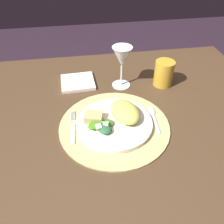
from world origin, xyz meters
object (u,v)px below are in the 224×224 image
at_px(fork, 73,128).
at_px(wine_glass, 122,58).
at_px(dining_table, 106,140).
at_px(amber_tumbler, 164,73).
at_px(dinner_plate, 114,123).
at_px(napkin, 78,82).
at_px(spoon, 153,115).

relative_size(fork, wine_glass, 0.93).
xyz_separation_m(dining_table, amber_tumbler, (0.26, 0.18, 0.16)).
bearing_deg(dining_table, dinner_plate, -58.99).
bearing_deg(napkin, dinner_plate, -68.73).
relative_size(dinner_plate, amber_tumbler, 2.41).
xyz_separation_m(dinner_plate, napkin, (-0.11, 0.28, -0.01)).
xyz_separation_m(dining_table, spoon, (0.16, -0.01, 0.11)).
bearing_deg(dinner_plate, amber_tumbler, 42.40).
relative_size(dinner_plate, spoon, 1.86).
xyz_separation_m(fork, wine_glass, (0.20, 0.23, 0.11)).
distance_m(napkin, wine_glass, 0.21).
xyz_separation_m(napkin, wine_glass, (0.18, -0.04, 0.12)).
bearing_deg(fork, spoon, 4.65).
bearing_deg(dinner_plate, dining_table, 121.01).
height_order(dinner_plate, napkin, dinner_plate).
height_order(dining_table, napkin, napkin).
bearing_deg(dining_table, napkin, 109.45).
relative_size(spoon, wine_glass, 0.80).
height_order(dining_table, amber_tumbler, amber_tumbler).
height_order(napkin, amber_tumbler, amber_tumbler).
relative_size(spoon, amber_tumbler, 1.30).
bearing_deg(spoon, wine_glass, 108.58).
xyz_separation_m(dining_table, napkin, (-0.08, 0.24, 0.11)).
xyz_separation_m(dinner_plate, fork, (-0.14, 0.00, -0.01)).
height_order(dining_table, wine_glass, wine_glass).
bearing_deg(napkin, spoon, -45.59).
relative_size(dining_table, amber_tumbler, 12.65).
distance_m(wine_glass, amber_tumbler, 0.18).
height_order(spoon, amber_tumbler, amber_tumbler).
bearing_deg(amber_tumbler, spoon, -117.35).
xyz_separation_m(spoon, napkin, (-0.25, 0.25, -0.00)).
bearing_deg(wine_glass, napkin, 166.53).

